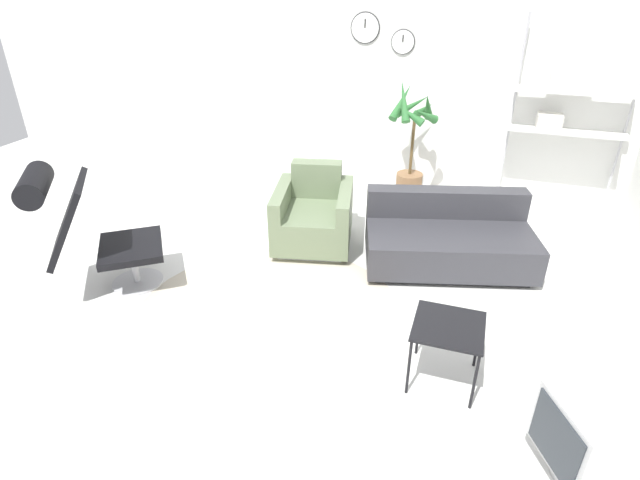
{
  "coord_description": "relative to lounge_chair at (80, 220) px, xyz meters",
  "views": [
    {
      "loc": [
        1.24,
        -3.09,
        2.46
      ],
      "look_at": [
        0.11,
        0.25,
        0.55
      ],
      "focal_mm": 28.0,
      "sensor_mm": 36.0,
      "label": 1
    }
  ],
  "objects": [
    {
      "name": "couch_low",
      "position": [
        2.83,
        1.44,
        -0.43
      ],
      "size": [
        1.68,
        1.21,
        0.64
      ],
      "rotation": [
        0.0,
        0.0,
        3.41
      ],
      "color": "black",
      "rests_on": "ground_plane"
    },
    {
      "name": "potted_plant",
      "position": [
        2.21,
        2.91,
        -0.07
      ],
      "size": [
        0.57,
        0.57,
        1.4
      ],
      "color": "brown",
      "rests_on": "ground_plane"
    },
    {
      "name": "armchair_red",
      "position": [
        1.51,
        1.41,
        -0.39
      ],
      "size": [
        0.91,
        0.98,
        0.77
      ],
      "rotation": [
        0.0,
        0.0,
        3.36
      ],
      "color": "silver",
      "rests_on": "ground_plane"
    },
    {
      "name": "ground_plane",
      "position": [
        1.77,
        0.27,
        -0.67
      ],
      "size": [
        12.0,
        12.0,
        0.0
      ],
      "primitive_type": "plane",
      "color": "silver"
    },
    {
      "name": "shelf_unit",
      "position": [
        3.79,
        3.14,
        0.53
      ],
      "size": [
        1.23,
        0.28,
        2.08
      ],
      "color": "#BCBCC1",
      "rests_on": "ground_plane"
    },
    {
      "name": "lounge_chair",
      "position": [
        0.0,
        0.0,
        0.0
      ],
      "size": [
        1.11,
        1.03,
        1.12
      ],
      "rotation": [
        0.0,
        0.0,
        -0.93
      ],
      "color": "#BCBCC1",
      "rests_on": "ground_plane"
    },
    {
      "name": "crt_television",
      "position": [
        3.8,
        -0.65,
        -0.38
      ],
      "size": [
        0.62,
        0.61,
        0.53
      ],
      "rotation": [
        0.0,
        0.0,
        2.05
      ],
      "color": "#B7B7B7",
      "rests_on": "ground_plane"
    },
    {
      "name": "side_table",
      "position": [
        2.98,
        -0.14,
        -0.26
      ],
      "size": [
        0.45,
        0.45,
        0.46
      ],
      "color": "black",
      "rests_on": "ground_plane"
    },
    {
      "name": "wall_back",
      "position": [
        1.77,
        3.38,
        0.73
      ],
      "size": [
        12.0,
        0.09,
        2.8
      ],
      "color": "silver",
      "rests_on": "ground_plane"
    },
    {
      "name": "round_rug",
      "position": [
        1.58,
        0.12,
        -0.67
      ],
      "size": [
        2.21,
        2.21,
        0.01
      ],
      "color": "#BCB29E",
      "rests_on": "ground_plane"
    }
  ]
}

